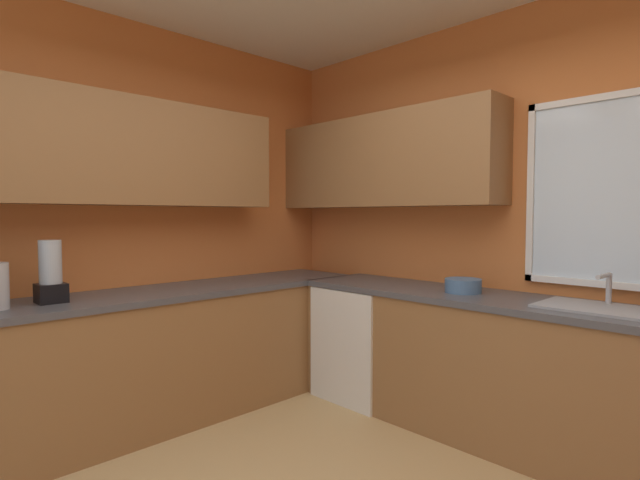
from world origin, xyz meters
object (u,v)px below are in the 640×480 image
at_px(bowl, 463,286).
at_px(blender_appliance, 51,275).
at_px(dishwasher, 366,341).
at_px(sink_assembly, 600,307).

relative_size(bowl, blender_appliance, 0.65).
distance_m(dishwasher, blender_appliance, 2.20).
bearing_deg(blender_appliance, bowl, 54.30).
height_order(sink_assembly, bowl, sink_assembly).
bearing_deg(bowl, sink_assembly, 0.47).
relative_size(sink_assembly, bowl, 2.53).
relative_size(dishwasher, blender_appliance, 2.33).
distance_m(sink_assembly, bowl, 0.80).
bearing_deg(dishwasher, sink_assembly, 1.31).
height_order(dishwasher, bowl, bowl).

